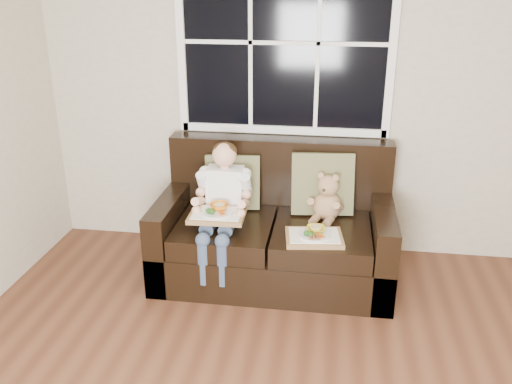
% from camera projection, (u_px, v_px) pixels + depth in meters
% --- Properties ---
extents(room_walls, '(4.52, 5.02, 2.71)m').
position_uv_depth(room_walls, '(326.00, 155.00, 1.66)').
color(room_walls, beige).
rests_on(room_walls, ground).
extents(window_back, '(1.62, 0.04, 1.37)m').
position_uv_depth(window_back, '(284.00, 43.00, 3.97)').
color(window_back, black).
rests_on(window_back, room_walls).
extents(loveseat, '(1.70, 0.92, 0.96)m').
position_uv_depth(loveseat, '(275.00, 235.00, 4.04)').
color(loveseat, black).
rests_on(loveseat, ground).
extents(pillow_left, '(0.43, 0.23, 0.42)m').
position_uv_depth(pillow_left, '(233.00, 182.00, 4.10)').
color(pillow_left, '#696941').
rests_on(pillow_left, loveseat).
extents(pillow_right, '(0.48, 0.26, 0.47)m').
position_uv_depth(pillow_right, '(322.00, 184.00, 4.00)').
color(pillow_right, '#696941').
rests_on(pillow_right, loveseat).
extents(child, '(0.38, 0.60, 0.87)m').
position_uv_depth(child, '(223.00, 196.00, 3.86)').
color(child, white).
rests_on(child, loveseat).
extents(teddy_bear, '(0.25, 0.30, 0.37)m').
position_uv_depth(teddy_bear, '(327.00, 200.00, 3.92)').
color(teddy_bear, tan).
rests_on(teddy_bear, loveseat).
extents(tray_left, '(0.39, 0.30, 0.09)m').
position_uv_depth(tray_left, '(217.00, 213.00, 3.75)').
color(tray_left, olive).
rests_on(tray_left, child).
extents(tray_right, '(0.41, 0.34, 0.09)m').
position_uv_depth(tray_right, '(314.00, 236.00, 3.64)').
color(tray_right, olive).
rests_on(tray_right, loveseat).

